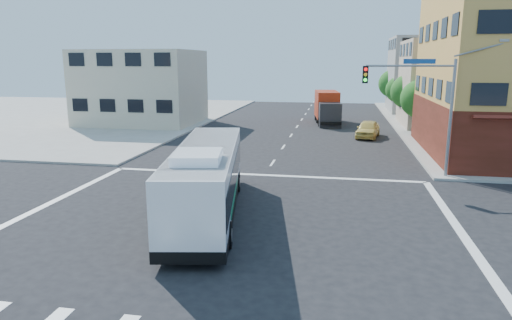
# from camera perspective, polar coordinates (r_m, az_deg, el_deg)

# --- Properties ---
(ground) EXTENTS (120.00, 120.00, 0.00)m
(ground) POSITION_cam_1_polar(r_m,az_deg,el_deg) (19.17, -3.64, -8.78)
(ground) COLOR black
(ground) RESTS_ON ground
(sidewalk_nw) EXTENTS (50.00, 50.00, 0.15)m
(sidewalk_nw) POSITION_cam_1_polar(r_m,az_deg,el_deg) (65.87, -26.53, 5.09)
(sidewalk_nw) COLOR gray
(sidewalk_nw) RESTS_ON ground
(building_east_near) EXTENTS (12.06, 10.06, 9.00)m
(building_east_near) POSITION_cam_1_polar(r_m,az_deg,el_deg) (52.89, 24.44, 8.65)
(building_east_near) COLOR #C3AE95
(building_east_near) RESTS_ON ground
(building_east_far) EXTENTS (12.06, 10.06, 10.00)m
(building_east_far) POSITION_cam_1_polar(r_m,az_deg,el_deg) (66.54, 21.63, 9.85)
(building_east_far) COLOR #969692
(building_east_far) RESTS_ON ground
(building_west) EXTENTS (12.06, 10.06, 8.00)m
(building_west) POSITION_cam_1_polar(r_m,az_deg,el_deg) (52.02, -14.10, 8.77)
(building_west) COLOR #C0B69F
(building_west) RESTS_ON ground
(signal_mast_ne) EXTENTS (7.91, 1.13, 8.07)m
(signal_mast_ne) POSITION_cam_1_polar(r_m,az_deg,el_deg) (28.41, 20.04, 7.73)
(signal_mast_ne) COLOR gray
(signal_mast_ne) RESTS_ON ground
(street_tree_a) EXTENTS (3.60, 3.60, 5.53)m
(street_tree_a) POSITION_cam_1_polar(r_m,az_deg,el_deg) (45.99, 19.93, 7.47)
(street_tree_a) COLOR #382714
(street_tree_a) RESTS_ON ground
(street_tree_b) EXTENTS (3.80, 3.80, 5.79)m
(street_tree_b) POSITION_cam_1_polar(r_m,az_deg,el_deg) (53.88, 18.59, 8.35)
(street_tree_b) COLOR #382714
(street_tree_b) RESTS_ON ground
(street_tree_c) EXTENTS (3.40, 3.40, 5.29)m
(street_tree_c) POSITION_cam_1_polar(r_m,az_deg,el_deg) (61.81, 17.56, 8.57)
(street_tree_c) COLOR #382714
(street_tree_c) RESTS_ON ground
(street_tree_d) EXTENTS (4.00, 4.00, 6.03)m
(street_tree_d) POSITION_cam_1_polar(r_m,az_deg,el_deg) (69.73, 16.79, 9.33)
(street_tree_d) COLOR #382714
(street_tree_d) RESTS_ON ground
(transit_bus) EXTENTS (4.57, 12.10, 3.51)m
(transit_bus) POSITION_cam_1_polar(r_m,az_deg,el_deg) (20.59, -6.17, -2.32)
(transit_bus) COLOR black
(transit_bus) RESTS_ON ground
(box_truck) EXTENTS (3.24, 8.05, 3.52)m
(box_truck) POSITION_cam_1_polar(r_m,az_deg,el_deg) (51.70, 8.91, 6.42)
(box_truck) COLOR black
(box_truck) RESTS_ON ground
(parked_car) EXTENTS (2.65, 4.79, 1.54)m
(parked_car) POSITION_cam_1_polar(r_m,az_deg,el_deg) (42.99, 13.81, 3.78)
(parked_car) COLOR #E0C660
(parked_car) RESTS_ON ground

